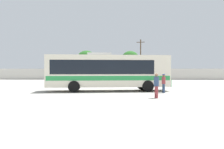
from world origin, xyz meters
name	(u,v)px	position (x,y,z in m)	size (l,w,h in m)	color
ground_plane	(108,85)	(0.00, 10.00, 0.00)	(300.00, 300.00, 0.00)	gray
perimeter_wall	(112,74)	(0.00, 27.20, 1.18)	(80.00, 0.30, 2.37)	beige
coach_bus_cream_green	(107,71)	(0.53, 0.07, 1.92)	(11.62, 4.02, 3.59)	silver
attendant_by_bus_door	(164,82)	(5.57, -1.52, 0.93)	(0.43, 0.43, 1.62)	#33476B
passenger_waiting_on_apron	(156,84)	(4.35, -5.39, 0.98)	(0.46, 0.46, 1.73)	#99383D
parked_car_leftmost_white	(60,77)	(-10.14, 23.05, 0.77)	(4.61, 2.11, 1.44)	silver
parked_car_second_maroon	(89,76)	(-4.53, 23.83, 0.79)	(4.19, 2.27, 1.48)	maroon
parked_car_third_grey	(116,77)	(0.89, 22.94, 0.78)	(4.14, 2.21, 1.47)	slate
parked_car_rightmost_red	(143,77)	(6.17, 23.45, 0.78)	(4.57, 2.30, 1.46)	red
utility_pole_near	(141,59)	(6.17, 29.26, 4.61)	(1.78, 0.50, 8.84)	#4C3823
roadside_tree_left	(54,62)	(-14.05, 32.17, 3.97)	(4.15, 4.15, 5.74)	brown
roadside_tree_midleft	(86,58)	(-6.59, 33.43, 4.95)	(4.34, 4.34, 6.81)	brown
roadside_tree_midright	(130,58)	(3.99, 32.08, 4.83)	(3.98, 3.98, 6.55)	brown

